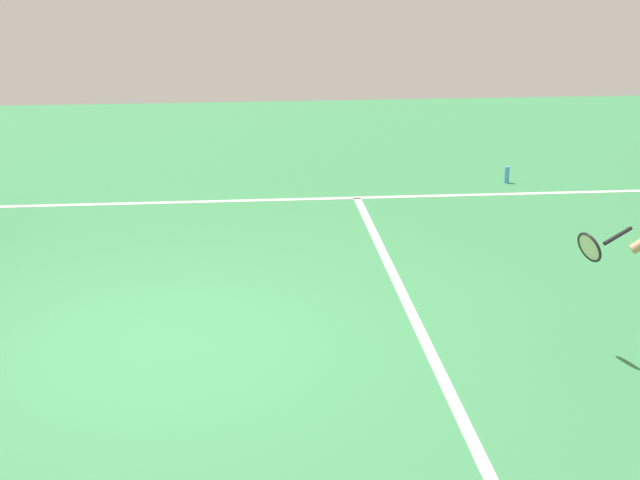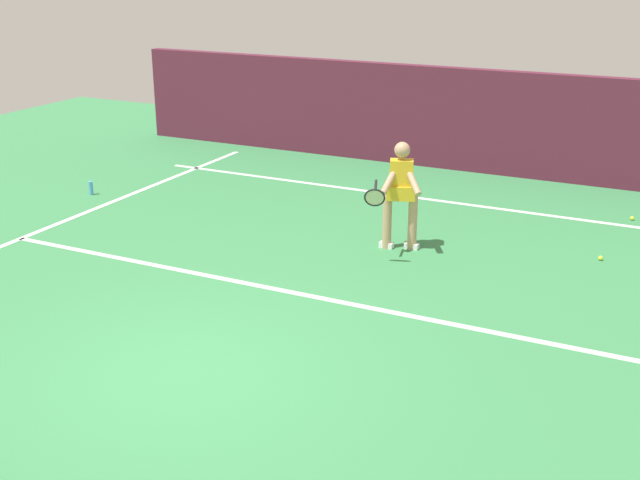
% 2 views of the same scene
% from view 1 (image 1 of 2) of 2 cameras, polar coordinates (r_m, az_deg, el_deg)
% --- Properties ---
extents(ground_plane, '(24.28, 24.28, 0.00)m').
position_cam_1_polar(ground_plane, '(8.80, -8.81, -5.83)').
color(ground_plane, '#38844C').
extents(service_line_marking, '(9.02, 0.10, 0.01)m').
position_cam_1_polar(service_line_marking, '(8.94, 5.91, -5.29)').
color(service_line_marking, white).
rests_on(service_line_marking, ground).
extents(sideline_right_marking, '(0.10, 16.68, 0.01)m').
position_cam_1_polar(sideline_right_marking, '(13.05, -7.74, 2.24)').
color(sideline_right_marking, white).
rests_on(sideline_right_marking, ground).
extents(water_bottle, '(0.07, 0.07, 0.24)m').
position_cam_1_polar(water_bottle, '(14.15, 10.97, 3.81)').
color(water_bottle, '#4C9EE5').
rests_on(water_bottle, ground).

